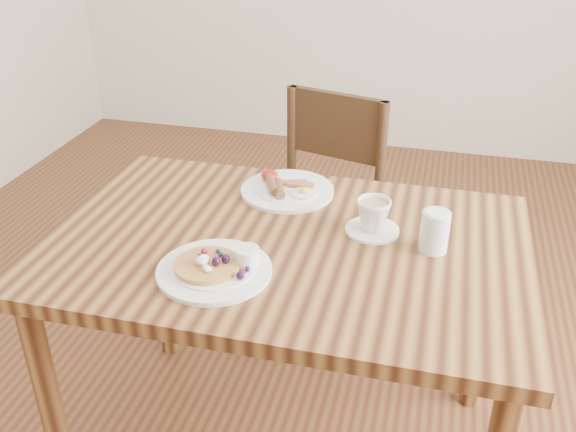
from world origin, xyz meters
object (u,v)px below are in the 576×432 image
object	(u,v)px
dining_table	(288,273)
chair_far	(318,206)
teacup_saucer	(373,217)
breakfast_plate	(286,189)
pancake_plate	(216,267)
water_glass	(435,231)

from	to	relation	value
dining_table	chair_far	bearing A→B (deg)	94.97
teacup_saucer	dining_table	bearing A→B (deg)	-154.00
dining_table	teacup_saucer	xyz separation A→B (m)	(0.20, 0.10, 0.14)
breakfast_plate	teacup_saucer	xyz separation A→B (m)	(0.27, -0.16, 0.03)
chair_far	pancake_plate	distance (m)	0.90
dining_table	water_glass	distance (m)	0.39
dining_table	water_glass	bearing A→B (deg)	7.09
dining_table	pancake_plate	bearing A→B (deg)	-124.40
pancake_plate	chair_far	bearing A→B (deg)	85.51
chair_far	breakfast_plate	bearing A→B (deg)	102.80
teacup_saucer	water_glass	world-z (taller)	water_glass
chair_far	pancake_plate	bearing A→B (deg)	100.30
breakfast_plate	water_glass	bearing A→B (deg)	-26.51
dining_table	pancake_plate	size ratio (longest dim) A/B	4.44
pancake_plate	water_glass	world-z (taller)	water_glass
dining_table	pancake_plate	xyz separation A→B (m)	(-0.13, -0.18, 0.11)
chair_far	water_glass	xyz separation A→B (m)	(0.42, -0.63, 0.31)
chair_far	breakfast_plate	size ratio (longest dim) A/B	3.26
dining_table	teacup_saucer	size ratio (longest dim) A/B	8.57
dining_table	water_glass	world-z (taller)	water_glass
breakfast_plate	teacup_saucer	world-z (taller)	teacup_saucer
teacup_saucer	water_glass	distance (m)	0.17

